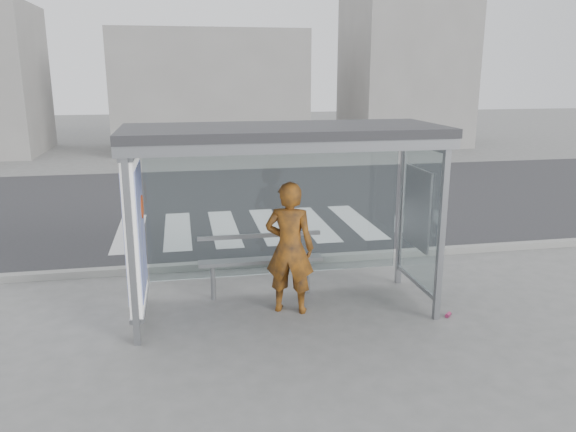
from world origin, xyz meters
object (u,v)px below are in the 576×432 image
object	(u,v)px
person	(290,248)
soda_can	(448,315)
bus_shelter	(256,174)
bench	(261,260)

from	to	relation	value
person	soda_can	size ratio (longest dim) A/B	17.45
bus_shelter	bench	world-z (taller)	bus_shelter
person	bench	size ratio (longest dim) A/B	1.01
person	bench	distance (m)	0.80
person	bus_shelter	bearing A→B (deg)	7.43
bus_shelter	soda_can	xyz separation A→B (m)	(2.57, -0.73, -1.95)
person	soda_can	bearing A→B (deg)	-175.36
bench	soda_can	bearing A→B (deg)	-27.13
bus_shelter	person	distance (m)	1.14
person	bench	world-z (taller)	person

